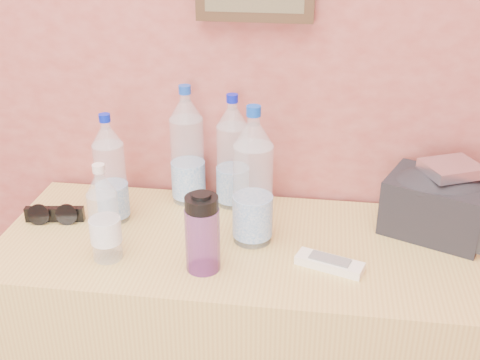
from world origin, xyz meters
The scene contains 11 objects.
dresser centered at (0.30, 1.72, 0.39)m, with size 1.24×0.52×0.77m, color #9F714F.
pet_large_a centered at (-0.05, 1.79, 0.91)m, with size 0.08×0.08×0.30m.
pet_large_b centered at (0.12, 1.93, 0.92)m, with size 0.09×0.09×0.34m.
pet_large_c centered at (0.25, 1.92, 0.92)m, with size 0.09×0.09×0.32m.
pet_large_d centered at (0.33, 1.74, 0.93)m, with size 0.10×0.10×0.36m.
pet_small centered at (-0.01, 1.61, 0.88)m, with size 0.07×0.07×0.25m.
nalgene_bottle centered at (0.23, 1.59, 0.87)m, with size 0.08×0.08×0.20m.
sunglasses centered at (-0.21, 1.76, 0.79)m, with size 0.16×0.06×0.04m, color black, non-canonical shape.
ac_remote centered at (0.53, 1.64, 0.78)m, with size 0.16×0.05×0.02m, color white.
toiletry_bag centered at (0.79, 1.84, 0.86)m, with size 0.25×0.18×0.17m, color black, non-canonical shape.
foil_packet centered at (0.81, 1.85, 0.95)m, with size 0.13×0.11×0.03m, color silver.
Camera 1 is at (0.48, 0.43, 1.58)m, focal length 45.00 mm.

